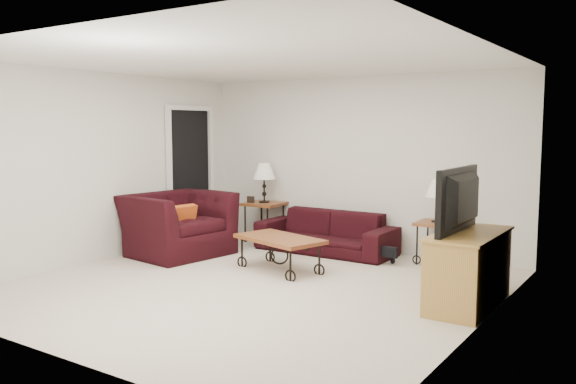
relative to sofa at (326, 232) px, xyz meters
The scene contains 20 objects.
ground 2.05m from the sofa, 83.41° to the right, with size 5.00×5.00×0.00m, color beige.
wall_back 1.10m from the sofa, 64.08° to the left, with size 5.00×0.02×2.50m, color silver.
wall_front 4.63m from the sofa, 87.04° to the right, with size 5.00×0.02×2.50m, color silver.
wall_left 3.18m from the sofa, 138.29° to the right, with size 0.02×5.00×2.50m, color silver.
wall_right 3.53m from the sofa, 36.47° to the right, with size 0.02×5.00×2.50m, color silver.
ceiling 3.00m from the sofa, 83.41° to the right, with size 5.00×5.00×0.00m, color white.
doorway 2.38m from the sofa, behind, with size 0.08×0.94×2.04m, color black.
sofa is the anchor object (origin of this frame).
side_table_left 1.22m from the sofa, behind, with size 0.56×0.56×0.61m, color brown.
side_table_right 1.57m from the sofa, ahead, with size 0.51×0.51×0.55m, color brown.
lamp_left 1.37m from the sofa, behind, with size 0.35×0.35×0.61m, color black, non-canonical shape.
lamp_right 1.66m from the sofa, ahead, with size 0.31×0.31×0.55m, color black, non-canonical shape.
photo_frame_left 1.41m from the sofa, behind, with size 0.12×0.02×0.10m, color black.
photo_frame_right 1.74m from the sofa, ahead, with size 0.11×0.01×0.09m, color black.
coffee_table 1.26m from the sofa, 87.03° to the right, with size 1.12×0.61×0.42m, color brown.
armchair 2.09m from the sofa, 142.04° to the right, with size 1.32×1.16×0.86m, color black.
throw_pillow 2.01m from the sofa, 138.26° to the right, with size 0.39×0.10×0.39m, color #C15718.
tv_stand 2.85m from the sofa, 30.23° to the right, with size 0.52×1.24×0.74m, color #BD8B46.
television 2.94m from the sofa, 30.44° to the right, with size 1.11×0.15×0.64m, color black.
backpack 1.11m from the sofa, ahead, with size 0.34×0.26×0.43m, color black.
Camera 1 is at (3.93, -5.22, 1.78)m, focal length 37.09 mm.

